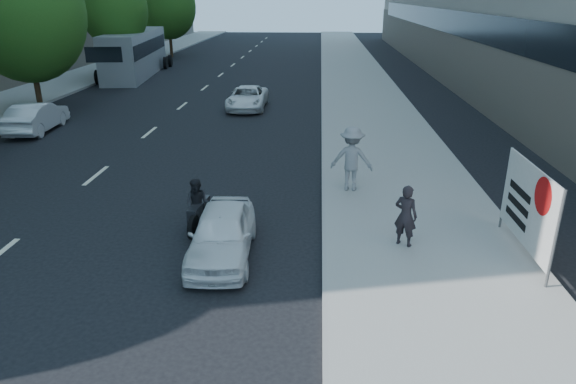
# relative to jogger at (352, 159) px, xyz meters

# --- Properties ---
(ground) EXTENTS (160.00, 160.00, 0.00)m
(ground) POSITION_rel_jogger_xyz_m (-2.30, -6.78, -1.17)
(ground) COLOR black
(ground) RESTS_ON ground
(near_sidewalk) EXTENTS (5.00, 120.00, 0.15)m
(near_sidewalk) POSITION_rel_jogger_xyz_m (1.70, 13.22, -1.09)
(near_sidewalk) COLOR gray
(near_sidewalk) RESTS_ON ground
(far_sidewalk) EXTENTS (4.50, 120.00, 0.15)m
(far_sidewalk) POSITION_rel_jogger_xyz_m (-19.05, 13.22, -1.09)
(far_sidewalk) COLOR gray
(far_sidewalk) RESTS_ON ground
(tree_far_c) EXTENTS (6.00, 6.00, 8.47)m
(tree_far_c) POSITION_rel_jogger_xyz_m (-16.00, 11.22, 3.86)
(tree_far_c) COLOR #382616
(tree_far_c) RESTS_ON ground
(tree_far_d) EXTENTS (4.80, 4.80, 7.65)m
(tree_far_d) POSITION_rel_jogger_xyz_m (-16.00, 23.22, 3.72)
(tree_far_d) COLOR #382616
(tree_far_d) RESTS_ON ground
(tree_far_e) EXTENTS (5.40, 5.40, 7.89)m
(tree_far_e) POSITION_rel_jogger_xyz_m (-16.00, 37.22, 3.61)
(tree_far_e) COLOR #382616
(tree_far_e) RESTS_ON ground
(jogger) EXTENTS (1.41, 0.94, 2.03)m
(jogger) POSITION_rel_jogger_xyz_m (0.00, 0.00, 0.00)
(jogger) COLOR gray
(jogger) RESTS_ON near_sidewalk
(pedestrian_woman) EXTENTS (0.68, 0.60, 1.56)m
(pedestrian_woman) POSITION_rel_jogger_xyz_m (1.10, -3.79, -0.24)
(pedestrian_woman) COLOR black
(pedestrian_woman) RESTS_ON near_sidewalk
(protest_banner) EXTENTS (0.08, 3.06, 2.20)m
(protest_banner) POSITION_rel_jogger_xyz_m (3.80, -4.11, 0.24)
(protest_banner) COLOR #4C4C4C
(protest_banner) RESTS_ON near_sidewalk
(white_sedan_near) EXTENTS (1.60, 3.65, 1.22)m
(white_sedan_near) POSITION_rel_jogger_xyz_m (-3.30, -4.38, -0.55)
(white_sedan_near) COLOR white
(white_sedan_near) RESTS_ON ground
(white_sedan_mid) EXTENTS (1.72, 4.18, 1.35)m
(white_sedan_mid) POSITION_rel_jogger_xyz_m (-13.99, 7.14, -0.49)
(white_sedan_mid) COLOR silver
(white_sedan_mid) RESTS_ON ground
(white_sedan_far) EXTENTS (2.00, 4.32, 1.20)m
(white_sedan_far) POSITION_rel_jogger_xyz_m (-4.98, 12.70, -0.57)
(white_sedan_far) COLOR white
(white_sedan_far) RESTS_ON ground
(motorcycle) EXTENTS (0.75, 2.05, 1.42)m
(motorcycle) POSITION_rel_jogger_xyz_m (-4.22, -2.86, -0.53)
(motorcycle) COLOR black
(motorcycle) RESTS_ON ground
(bus) EXTENTS (3.88, 12.29, 3.30)m
(bus) POSITION_rel_jogger_xyz_m (-15.30, 24.73, 0.47)
(bus) COLOR gray
(bus) RESTS_ON ground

